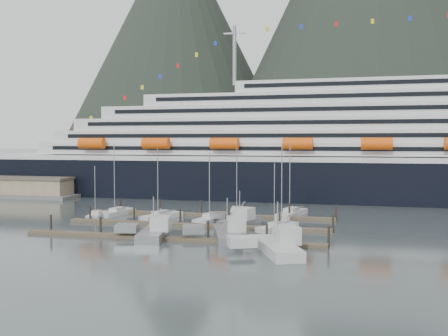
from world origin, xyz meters
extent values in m
plane|color=#495756|center=(0.00, 0.00, 0.00)|extent=(1600.00, 1600.00, 0.00)
cone|color=black|center=(-220.00, 600.00, 145.00)|extent=(340.00, 340.00, 340.00)
cube|color=black|center=(25.00, 55.00, 4.00)|extent=(210.00, 28.00, 12.00)
cube|color=silver|center=(25.00, 55.00, 10.50)|extent=(205.80, 27.44, 1.50)
cube|color=silver|center=(30.00, 55.00, 13.10)|extent=(185.00, 26.00, 3.20)
cube|color=black|center=(30.00, 41.95, 13.26)|extent=(175.75, 0.20, 1.00)
cube|color=silver|center=(32.00, 55.00, 16.30)|extent=(180.00, 25.00, 3.20)
cube|color=black|center=(32.00, 42.45, 16.46)|extent=(171.00, 0.20, 1.00)
cube|color=silver|center=(34.00, 55.00, 19.50)|extent=(172.00, 24.00, 3.20)
cube|color=black|center=(34.00, 42.95, 19.66)|extent=(163.40, 0.20, 1.00)
cube|color=silver|center=(36.00, 55.00, 22.70)|extent=(160.00, 23.00, 3.20)
cube|color=black|center=(36.00, 43.45, 22.86)|extent=(152.00, 0.20, 1.00)
cube|color=silver|center=(38.00, 55.00, 25.80)|extent=(140.00, 22.00, 3.00)
cube|color=black|center=(38.00, 43.95, 25.95)|extent=(133.00, 0.20, 1.00)
cube|color=silver|center=(40.00, 55.00, 28.80)|extent=(95.00, 20.00, 3.00)
cube|color=black|center=(40.00, 44.95, 28.95)|extent=(90.25, 0.20, 1.00)
cylinder|color=gray|center=(-10.00, 55.00, 38.30)|extent=(1.00, 1.00, 16.00)
cylinder|color=#FF590D|center=(-45.00, 40.00, 14.50)|extent=(7.00, 2.80, 2.80)
cylinder|color=#FF590D|center=(-27.00, 40.00, 14.50)|extent=(7.00, 2.80, 2.80)
cylinder|color=#FF590D|center=(-9.00, 40.00, 14.50)|extent=(7.00, 2.80, 2.80)
cylinder|color=#FF590D|center=(9.00, 40.00, 14.50)|extent=(7.00, 2.80, 2.80)
cylinder|color=#FF590D|center=(27.00, 40.00, 14.50)|extent=(7.00, 2.80, 2.80)
cube|color=#595956|center=(-72.00, 42.00, 0.30)|extent=(46.00, 20.00, 1.20)
cube|color=#9D886A|center=(-72.00, 42.00, 2.50)|extent=(42.00, 16.00, 5.00)
cube|color=#595147|center=(-72.00, 42.00, 5.20)|extent=(43.00, 17.00, 0.60)
cube|color=#4C4130|center=(-5.00, -10.00, 0.25)|extent=(48.00, 2.00, 0.50)
cylinder|color=black|center=(-26.00, -8.90, 1.40)|extent=(0.36, 0.36, 3.20)
cylinder|color=black|center=(-17.00, -8.90, 1.40)|extent=(0.36, 0.36, 3.20)
cylinder|color=black|center=(-8.00, -8.90, 1.40)|extent=(0.36, 0.36, 3.20)
cylinder|color=black|center=(1.00, -8.90, 1.40)|extent=(0.36, 0.36, 3.20)
cylinder|color=black|center=(10.00, -8.90, 1.40)|extent=(0.36, 0.36, 3.20)
cylinder|color=black|center=(19.00, -8.90, 1.40)|extent=(0.36, 0.36, 3.20)
cube|color=#4C4130|center=(-5.00, 3.00, 0.25)|extent=(48.00, 2.00, 0.50)
cylinder|color=black|center=(-26.00, 4.10, 1.40)|extent=(0.36, 0.36, 3.20)
cylinder|color=black|center=(-17.00, 4.10, 1.40)|extent=(0.36, 0.36, 3.20)
cylinder|color=black|center=(-8.00, 4.10, 1.40)|extent=(0.36, 0.36, 3.20)
cylinder|color=black|center=(1.00, 4.10, 1.40)|extent=(0.36, 0.36, 3.20)
cylinder|color=black|center=(10.00, 4.10, 1.40)|extent=(0.36, 0.36, 3.20)
cylinder|color=black|center=(19.00, 4.10, 1.40)|extent=(0.36, 0.36, 3.20)
cube|color=#4C4130|center=(-5.00, 16.00, 0.25)|extent=(48.00, 2.00, 0.50)
cylinder|color=black|center=(-26.00, 17.10, 1.40)|extent=(0.36, 0.36, 3.20)
cylinder|color=black|center=(-17.00, 17.10, 1.40)|extent=(0.36, 0.36, 3.20)
cylinder|color=black|center=(-8.00, 17.10, 1.40)|extent=(0.36, 0.36, 3.20)
cylinder|color=black|center=(1.00, 17.10, 1.40)|extent=(0.36, 0.36, 3.20)
cylinder|color=black|center=(10.00, 17.10, 1.40)|extent=(0.36, 0.36, 3.20)
cylinder|color=black|center=(19.00, 17.10, 1.40)|extent=(0.36, 0.36, 3.20)
cube|color=#B8B8B8|center=(-27.00, 8.34, 0.25)|extent=(4.23, 8.22, 1.23)
cube|color=#B8B8B8|center=(-27.00, 8.34, 1.01)|extent=(2.40, 3.12, 0.70)
cylinder|color=gray|center=(-26.80, 7.58, 5.52)|extent=(0.14, 0.14, 9.46)
cube|color=#B8B8B8|center=(-14.04, 10.32, 0.25)|extent=(6.14, 10.23, 1.40)
cube|color=#B8B8B8|center=(-14.04, 10.32, 1.15)|extent=(3.16, 3.99, 0.80)
cylinder|color=gray|center=(-14.41, 9.39, 7.28)|extent=(0.16, 0.16, 12.77)
cube|color=#B8B8B8|center=(-3.39, 8.90, 0.25)|extent=(4.96, 10.71, 1.52)
cube|color=#B8B8B8|center=(-3.39, 8.90, 1.25)|extent=(2.90, 4.00, 0.87)
cylinder|color=gray|center=(-3.61, 7.89, 6.97)|extent=(0.17, 0.17, 11.97)
cube|color=#B8B8B8|center=(9.75, 3.41, 0.25)|extent=(6.42, 9.62, 1.23)
cube|color=#B8B8B8|center=(9.75, 3.41, 1.01)|extent=(3.10, 3.80, 0.70)
cylinder|color=gray|center=(9.31, 2.55, 6.07)|extent=(0.14, 0.14, 10.57)
cube|color=#B8B8B8|center=(-24.71, 13.06, 0.25)|extent=(4.06, 9.97, 1.36)
cube|color=#B8B8B8|center=(-24.71, 13.06, 1.11)|extent=(2.46, 3.66, 0.78)
cylinder|color=gray|center=(-24.87, 12.10, 7.69)|extent=(0.16, 0.16, 13.64)
cube|color=#B8B8B8|center=(-1.05, 19.37, 0.25)|extent=(4.36, 9.71, 1.46)
cube|color=#B8B8B8|center=(-1.05, 19.37, 1.20)|extent=(2.64, 3.60, 0.83)
cylinder|color=gray|center=(-0.88, 18.45, 7.36)|extent=(0.17, 0.17, 12.84)
cube|color=#B8B8B8|center=(10.09, 20.00, 0.25)|extent=(5.42, 12.01, 1.56)
cube|color=#B8B8B8|center=(10.09, 20.00, 1.28)|extent=(3.08, 4.48, 0.89)
cylinder|color=gray|center=(9.83, 18.86, 8.07)|extent=(0.18, 0.18, 14.13)
cube|color=#B8B8B8|center=(9.96, 6.96, 0.25)|extent=(3.71, 9.66, 1.47)
cube|color=#B8B8B8|center=(9.96, 6.96, 1.20)|extent=(2.43, 3.50, 0.84)
cylinder|color=gray|center=(10.06, 6.03, 7.86)|extent=(0.17, 0.17, 13.83)
cube|color=gray|center=(-7.73, -9.28, 0.35)|extent=(5.73, 11.58, 2.02)
cube|color=gray|center=(-11.86, -10.10, 1.61)|extent=(3.84, 3.06, 1.21)
cube|color=#B8B8B8|center=(-6.64, -9.06, 2.32)|extent=(3.42, 3.81, 2.22)
cube|color=black|center=(-6.64, -9.06, 3.12)|extent=(3.18, 3.56, 0.50)
cylinder|color=gray|center=(-7.73, -9.28, 4.03)|extent=(0.16, 0.16, 5.04)
cube|color=gray|center=(3.44, -6.77, 0.35)|extent=(7.65, 14.13, 1.96)
cube|color=gray|center=(-1.50, -8.41, 1.57)|extent=(4.11, 3.91, 1.18)
cube|color=#B8B8B8|center=(4.75, -6.34, 2.25)|extent=(3.89, 4.77, 2.15)
cube|color=black|center=(4.75, -6.34, 3.04)|extent=(3.62, 4.44, 0.49)
cylinder|color=gray|center=(3.44, -6.77, 3.92)|extent=(0.16, 0.16, 4.90)
cube|color=#B8B8B8|center=(12.51, -15.00, 0.35)|extent=(8.76, 13.36, 2.15)
cube|color=#B8B8B8|center=(8.03, -16.99, 1.72)|extent=(4.49, 4.07, 1.29)
cube|color=#B8B8B8|center=(13.69, -14.48, 2.47)|extent=(4.32, 4.76, 2.36)
cube|color=black|center=(13.69, -14.48, 3.33)|extent=(4.02, 4.43, 0.54)
cylinder|color=gray|center=(12.51, -15.00, 4.30)|extent=(0.17, 0.17, 5.37)
cube|color=gray|center=(2.46, 6.34, 0.35)|extent=(6.26, 11.03, 1.91)
cube|color=gray|center=(-1.37, 7.46, 1.53)|extent=(3.76, 3.13, 1.14)
cube|color=#B8B8B8|center=(3.46, 6.04, 2.19)|extent=(3.45, 3.77, 2.10)
cube|color=black|center=(3.46, 6.04, 2.96)|extent=(3.21, 3.52, 0.48)
cylinder|color=gray|center=(2.46, 6.34, 3.81)|extent=(0.15, 0.15, 4.77)
camera|label=1|loc=(22.97, -84.72, 15.20)|focal=42.00mm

